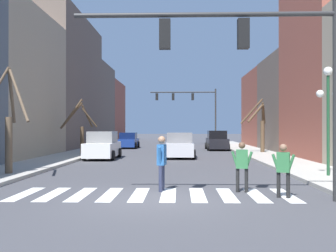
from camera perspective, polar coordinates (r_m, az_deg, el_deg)
name	(u,v)px	position (r m, az deg, el deg)	size (l,w,h in m)	color
ground_plane	(152,200)	(11.45, -2.35, -10.67)	(240.00, 240.00, 0.00)	#424247
building_row_left	(46,91)	(37.93, -17.23, 4.88)	(6.00, 61.85, 12.92)	#515B66
crosswalk_stripes	(154,195)	(12.31, -2.06, -9.92)	(8.55, 2.60, 0.01)	white
traffic_signal_near	(254,53)	(11.55, 12.42, 10.25)	(7.50, 0.28, 5.68)	#2D2D2D
traffic_signal_far	(192,103)	(47.54, 3.44, 3.37)	(7.97, 0.28, 6.76)	#2D2D2D
street_lamp_right_corner	(328,99)	(17.07, 22.22, 3.70)	(0.95, 0.36, 4.37)	#1E4C2D
car_driving_toward_lane	(217,141)	(36.82, 7.11, -2.17)	(2.02, 4.51, 1.80)	black
car_parked_left_near	(180,146)	(27.12, 1.69, -2.92)	(2.09, 4.41, 1.73)	silver
car_parked_left_mid	(128,141)	(39.90, -5.77, -2.16)	(1.96, 4.15, 1.58)	navy
car_at_intersection	(103,146)	(26.44, -9.47, -2.90)	(2.05, 4.41, 1.82)	white
pedestrian_crossing_street	(162,159)	(12.86, -0.92, -4.74)	(0.31, 0.77, 1.80)	#282D47
pedestrian_waiting_at_curb	(242,162)	(12.85, 10.69, -5.23)	(0.70, 0.27, 1.61)	black
pedestrian_near_right_corner	(283,166)	(12.12, 16.39, -5.59)	(0.67, 0.33, 1.59)	black
street_tree_right_mid	(80,128)	(29.96, -12.64, -0.23)	(2.62, 1.33, 4.08)	brown
street_tree_left_mid	(261,126)	(31.89, 13.29, -0.02)	(2.26, 1.97, 4.24)	brown
street_tree_right_far	(9,127)	(17.83, -22.08, -0.12)	(2.44, 2.04, 4.51)	brown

